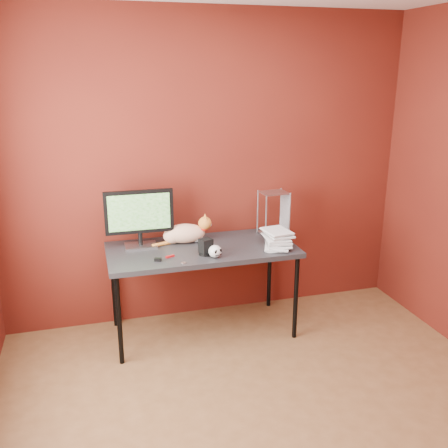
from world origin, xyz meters
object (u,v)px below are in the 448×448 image
object	(u,v)px
monitor	(139,216)
skull_mug	(215,251)
cat	(185,233)
desk	(202,253)
speaker	(206,247)
book_stack	(268,154)

from	to	relation	value
monitor	skull_mug	world-z (taller)	monitor
cat	desk	bearing A→B (deg)	-49.81
skull_mug	speaker	xyz separation A→B (m)	(-0.05, 0.08, 0.01)
desk	book_stack	xyz separation A→B (m)	(0.50, -0.12, 0.80)
speaker	book_stack	size ratio (longest dim) A/B	0.08
monitor	speaker	size ratio (longest dim) A/B	4.27
desk	skull_mug	distance (m)	0.27
cat	skull_mug	size ratio (longest dim) A/B	4.70
desk	monitor	distance (m)	0.58
monitor	speaker	bearing A→B (deg)	-32.81
monitor	cat	bearing A→B (deg)	2.42
cat	book_stack	world-z (taller)	book_stack
monitor	speaker	xyz separation A→B (m)	(0.46, -0.31, -0.20)
cat	book_stack	bearing A→B (deg)	-18.46
monitor	book_stack	distance (m)	1.12
monitor	cat	distance (m)	0.41
cat	speaker	distance (m)	0.33
desk	cat	world-z (taller)	cat
speaker	book_stack	world-z (taller)	book_stack
speaker	skull_mug	bearing A→B (deg)	-79.61
monitor	skull_mug	xyz separation A→B (m)	(0.51, -0.39, -0.21)
monitor	speaker	world-z (taller)	monitor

